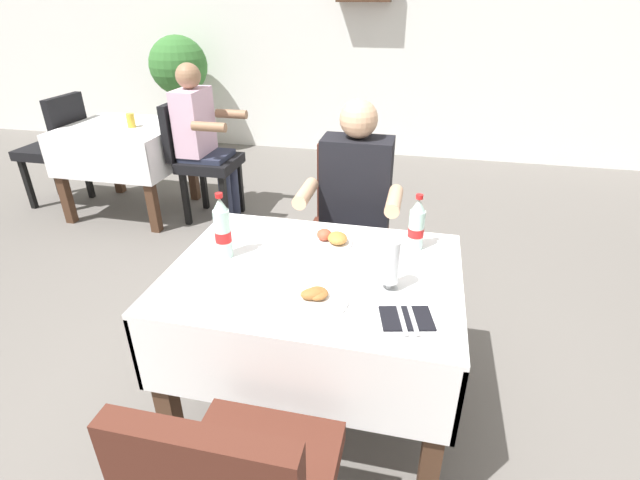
% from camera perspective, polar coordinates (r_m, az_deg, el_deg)
% --- Properties ---
extents(ground_plane, '(11.00, 11.00, 0.00)m').
position_cam_1_polar(ground_plane, '(2.32, -3.82, -19.60)').
color(ground_plane, '#66605B').
extents(back_wall, '(11.00, 0.12, 2.85)m').
position_cam_1_polar(back_wall, '(5.61, 8.49, 24.63)').
color(back_wall, white).
rests_on(back_wall, ground).
extents(main_dining_table, '(1.13, 0.86, 0.75)m').
position_cam_1_polar(main_dining_table, '(1.93, -0.66, -8.06)').
color(main_dining_table, white).
rests_on(main_dining_table, ground).
extents(chair_far_diner_seat, '(0.44, 0.50, 0.97)m').
position_cam_1_polar(chair_far_diner_seat, '(2.63, 3.46, 1.79)').
color(chair_far_diner_seat, '#4C2319').
rests_on(chair_far_diner_seat, ground).
extents(seated_diner_far, '(0.50, 0.46, 1.26)m').
position_cam_1_polar(seated_diner_far, '(2.46, 4.15, 3.89)').
color(seated_diner_far, '#282D42').
rests_on(seated_diner_far, ground).
extents(plate_near_camera, '(0.25, 0.25, 0.05)m').
position_cam_1_polar(plate_near_camera, '(1.65, -0.83, -7.04)').
color(plate_near_camera, white).
rests_on(plate_near_camera, main_dining_table).
extents(plate_far_diner, '(0.22, 0.22, 0.06)m').
position_cam_1_polar(plate_far_diner, '(2.01, 1.14, 0.06)').
color(plate_far_diner, white).
rests_on(plate_far_diner, main_dining_table).
extents(beer_glass_left, '(0.07, 0.07, 0.20)m').
position_cam_1_polar(beer_glass_left, '(1.68, 8.58, -3.05)').
color(beer_glass_left, white).
rests_on(beer_glass_left, main_dining_table).
extents(cola_bottle_primary, '(0.07, 0.07, 0.28)m').
position_cam_1_polar(cola_bottle_primary, '(1.91, -11.82, 1.28)').
color(cola_bottle_primary, silver).
rests_on(cola_bottle_primary, main_dining_table).
extents(cola_bottle_secondary, '(0.07, 0.07, 0.24)m').
position_cam_1_polar(cola_bottle_secondary, '(1.97, 11.70, 1.73)').
color(cola_bottle_secondary, silver).
rests_on(cola_bottle_secondary, main_dining_table).
extents(napkin_cutlery_set, '(0.20, 0.20, 0.01)m').
position_cam_1_polar(napkin_cutlery_set, '(1.59, 10.51, -9.35)').
color(napkin_cutlery_set, black).
rests_on(napkin_cutlery_set, main_dining_table).
extents(background_dining_table, '(0.91, 0.82, 0.75)m').
position_cam_1_polar(background_dining_table, '(4.32, -22.63, 10.30)').
color(background_dining_table, white).
rests_on(background_dining_table, ground).
extents(background_chair_left, '(0.50, 0.44, 0.97)m').
position_cam_1_polar(background_chair_left, '(4.73, -29.39, 10.15)').
color(background_chair_left, black).
rests_on(background_chair_left, ground).
extents(background_chair_right, '(0.50, 0.44, 0.97)m').
position_cam_1_polar(background_chair_right, '(3.98, -14.57, 10.08)').
color(background_chair_right, black).
rests_on(background_chair_right, ground).
extents(background_patron, '(0.46, 0.50, 1.26)m').
position_cam_1_polar(background_patron, '(3.92, -14.19, 12.25)').
color(background_patron, '#282D42').
rests_on(background_patron, ground).
extents(background_table_tumbler, '(0.06, 0.06, 0.11)m').
position_cam_1_polar(background_table_tumbler, '(4.18, -22.10, 13.37)').
color(background_table_tumbler, gold).
rests_on(background_table_tumbler, background_dining_table).
extents(potted_plant_corner, '(0.65, 0.65, 1.32)m').
position_cam_1_polar(potted_plant_corner, '(5.88, -16.76, 18.81)').
color(potted_plant_corner, brown).
rests_on(potted_plant_corner, ground).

